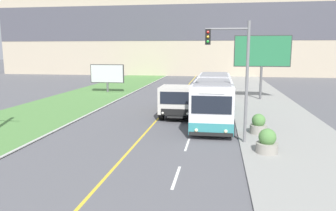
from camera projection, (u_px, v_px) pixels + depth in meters
apartment_block_background at (198, 26)px, 64.58m from camera, size 80.00×8.04×19.03m
city_bus at (213, 98)px, 23.66m from camera, size 2.63×12.15×3.03m
dump_truck at (179, 101)px, 24.41m from camera, size 2.55×7.07×2.40m
car_distant at (218, 89)px, 36.49m from camera, size 1.80×4.30×1.45m
traffic_light_mast at (235, 67)px, 16.99m from camera, size 2.28×0.32×6.42m
billboard_large at (262, 53)px, 32.11m from camera, size 5.47×0.24×6.38m
billboard_small at (107, 74)px, 38.43m from camera, size 4.02×0.24×3.29m
planter_round_near at (267, 142)px, 15.67m from camera, size 1.05×1.05×1.18m
planter_round_second at (258, 125)px, 19.31m from camera, size 0.99×0.99×1.18m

